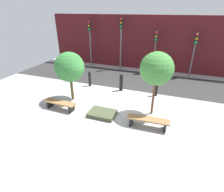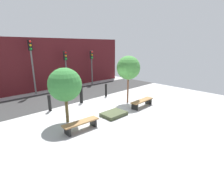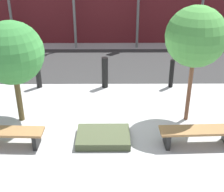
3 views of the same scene
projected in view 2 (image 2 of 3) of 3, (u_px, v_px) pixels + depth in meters
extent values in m
plane|color=#A4A4A4|center=(103.00, 111.00, 10.36)|extent=(18.00, 18.00, 0.00)
cube|color=#2F2F2F|center=(66.00, 96.00, 13.35)|extent=(18.00, 3.77, 0.01)
cube|color=#511419|center=(46.00, 64.00, 14.90)|extent=(16.20, 0.50, 4.34)
cube|color=black|center=(68.00, 131.00, 7.55)|extent=(0.12, 0.45, 0.37)
cube|color=black|center=(93.00, 122.00, 8.42)|extent=(0.12, 0.45, 0.37)
cube|color=olive|center=(81.00, 122.00, 7.93)|extent=(1.74, 0.51, 0.06)
cube|color=black|center=(135.00, 107.00, 10.50)|extent=(0.12, 0.45, 0.38)
cube|color=black|center=(148.00, 101.00, 11.53)|extent=(0.12, 0.45, 0.38)
cube|color=olive|center=(142.00, 101.00, 10.95)|extent=(1.87, 0.52, 0.06)
cube|color=#40482F|center=(114.00, 114.00, 9.67)|extent=(1.32, 0.96, 0.19)
cylinder|color=brown|center=(67.00, 108.00, 8.67)|extent=(0.15, 0.15, 1.50)
sphere|color=#367E39|center=(65.00, 85.00, 8.33)|extent=(1.62, 1.62, 1.62)
cylinder|color=brown|center=(128.00, 89.00, 11.64)|extent=(0.11, 0.11, 1.94)
sphere|color=#468D3E|center=(128.00, 68.00, 11.25)|extent=(1.52, 1.52, 1.52)
cylinder|color=black|center=(50.00, 103.00, 10.26)|extent=(0.18, 0.18, 0.97)
cylinder|color=black|center=(81.00, 95.00, 11.72)|extent=(0.21, 0.21, 1.05)
cylinder|color=black|center=(106.00, 90.00, 13.21)|extent=(0.15, 0.15, 0.96)
cylinder|color=slate|center=(33.00, 68.00, 13.36)|extent=(0.12, 0.12, 4.14)
cube|color=black|center=(30.00, 45.00, 12.88)|extent=(0.28, 0.16, 0.78)
sphere|color=red|center=(30.00, 41.00, 12.74)|extent=(0.17, 0.17, 0.17)
sphere|color=orange|center=(30.00, 45.00, 12.81)|extent=(0.17, 0.17, 0.17)
sphere|color=green|center=(31.00, 49.00, 12.88)|extent=(0.17, 0.17, 0.17)
cylinder|color=#545454|center=(66.00, 70.00, 15.34)|extent=(0.12, 0.12, 3.27)
cube|color=black|center=(65.00, 56.00, 14.99)|extent=(0.28, 0.16, 0.78)
sphere|color=red|center=(66.00, 53.00, 14.85)|extent=(0.17, 0.17, 0.17)
sphere|color=orange|center=(66.00, 56.00, 14.92)|extent=(0.17, 0.17, 0.17)
sphere|color=green|center=(66.00, 59.00, 14.99)|extent=(0.17, 0.17, 0.17)
cylinder|color=#575757|center=(92.00, 68.00, 17.21)|extent=(0.12, 0.12, 3.24)
cube|color=black|center=(91.00, 55.00, 16.87)|extent=(0.28, 0.16, 0.78)
sphere|color=red|center=(92.00, 52.00, 16.72)|extent=(0.17, 0.17, 0.17)
sphere|color=orange|center=(92.00, 55.00, 16.79)|extent=(0.17, 0.17, 0.17)
sphere|color=green|center=(92.00, 58.00, 16.87)|extent=(0.17, 0.17, 0.17)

